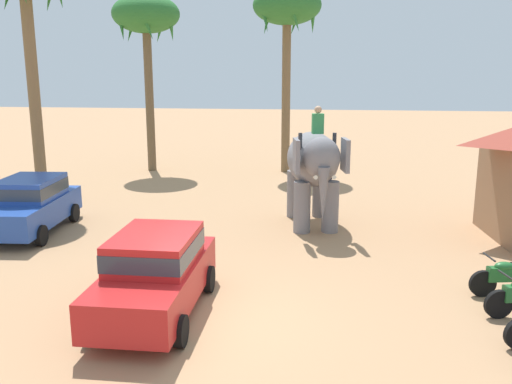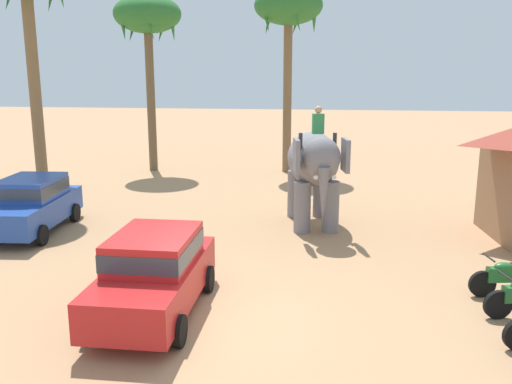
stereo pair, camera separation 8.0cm
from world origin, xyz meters
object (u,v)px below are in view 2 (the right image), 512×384
car_parked_far_side (31,203)px  palm_tree_behind_elephant (148,19)px  motorcycle_far_in_row (509,277)px  car_sedan_foreground (154,270)px  elephant_with_mahout (314,165)px  palm_tree_left_of_road (288,12)px

car_parked_far_side → palm_tree_behind_elephant: (0.36, 10.85, 6.33)m
palm_tree_behind_elephant → car_parked_far_side: bearing=-91.9°
motorcycle_far_in_row → palm_tree_behind_elephant: size_ratio=0.21×
car_sedan_foreground → elephant_with_mahout: size_ratio=1.03×
elephant_with_mahout → palm_tree_left_of_road: 11.15m
elephant_with_mahout → palm_tree_left_of_road: (-1.59, 9.52, 5.59)m
car_parked_far_side → motorcycle_far_in_row: 13.50m
car_parked_far_side → palm_tree_left_of_road: palm_tree_left_of_road is taller
car_sedan_foreground → palm_tree_left_of_road: size_ratio=0.47×
elephant_with_mahout → palm_tree_left_of_road: palm_tree_left_of_road is taller
palm_tree_behind_elephant → palm_tree_left_of_road: 6.68m
elephant_with_mahout → palm_tree_behind_elephant: 13.33m
elephant_with_mahout → palm_tree_behind_elephant: size_ratio=0.47×
car_parked_far_side → elephant_with_mahout: 8.85m
car_sedan_foreground → palm_tree_behind_elephant: size_ratio=0.49×
elephant_with_mahout → palm_tree_behind_elephant: bearing=132.3°
palm_tree_behind_elephant → car_sedan_foreground: bearing=-71.9°
palm_tree_left_of_road → palm_tree_behind_elephant: bearing=-176.0°
car_parked_far_side → motorcycle_far_in_row: bearing=-14.1°
elephant_with_mahout → car_parked_far_side: bearing=-168.2°
car_parked_far_side → car_sedan_foreground: bearing=-42.6°
elephant_with_mahout → palm_tree_behind_elephant: palm_tree_behind_elephant is taller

